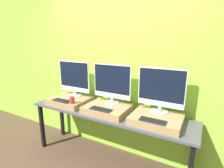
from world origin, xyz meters
TOP-DOWN VIEW (x-y plane):
  - wall_back at (0.00, 0.64)m, footprint 8.00×0.04m
  - workbench at (0.00, 0.29)m, footprint 2.38×0.57m
  - wooden_riser_left at (-0.69, 0.29)m, footprint 0.60×0.49m
  - monitor_left at (-0.69, 0.41)m, footprint 0.58×0.21m
  - keyboard_left at (-0.69, 0.11)m, footprint 0.30×0.12m
  - mug at (-0.49, 0.11)m, footprint 0.07×0.07m
  - wooden_riser_center at (0.00, 0.29)m, footprint 0.60×0.49m
  - monitor_center at (0.00, 0.41)m, footprint 0.58×0.21m
  - keyboard_center at (0.00, 0.11)m, footprint 0.30×0.12m
  - wooden_riser_right at (0.69, 0.29)m, footprint 0.60×0.49m
  - monitor_right at (0.69, 0.41)m, footprint 0.58×0.21m
  - keyboard_right at (0.69, 0.11)m, footprint 0.30×0.12m

SIDE VIEW (x-z plane):
  - workbench at x=0.00m, z-range 0.32..1.11m
  - wooden_riser_left at x=-0.69m, z-range 0.79..0.88m
  - wooden_riser_center at x=0.00m, z-range 0.79..0.88m
  - wooden_riser_right at x=0.69m, z-range 0.79..0.88m
  - keyboard_left at x=-0.69m, z-range 0.88..0.89m
  - keyboard_center at x=0.00m, z-range 0.88..0.89m
  - keyboard_right at x=0.69m, z-range 0.88..0.89m
  - mug at x=-0.49m, z-range 0.88..0.98m
  - monitor_left at x=-0.69m, z-range 0.89..1.46m
  - monitor_center at x=0.00m, z-range 0.89..1.46m
  - monitor_right at x=0.69m, z-range 0.89..1.46m
  - wall_back at x=0.00m, z-range 0.00..2.60m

